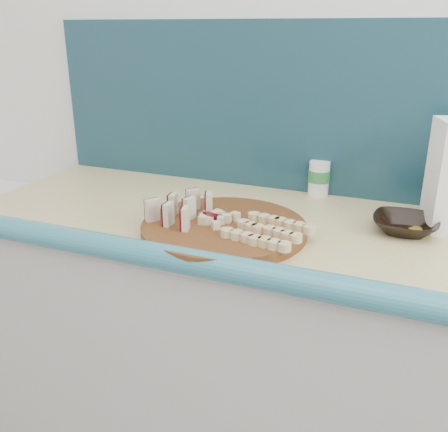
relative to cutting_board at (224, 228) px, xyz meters
name	(u,v)px	position (x,y,z in m)	size (l,w,h in m)	color
kitchen_counter	(360,388)	(0.36, 0.12, -0.47)	(2.20, 0.63, 0.91)	beige
backsplash	(399,115)	(0.36, 0.41, 0.24)	(2.20, 0.02, 0.50)	teal
cutting_board	(224,228)	(0.00, 0.00, 0.00)	(0.41, 0.41, 0.03)	#4B2B10
apple_wedges	(181,208)	(-0.11, -0.01, 0.04)	(0.13, 0.17, 0.06)	beige
apple_chunks	(215,218)	(-0.03, 0.01, 0.02)	(0.06, 0.06, 0.02)	beige
banana_slices	(269,231)	(0.12, -0.02, 0.02)	(0.20, 0.18, 0.02)	#D6BF83
brown_bowl	(405,225)	(0.41, 0.18, 0.01)	(0.16, 0.16, 0.04)	black
canister	(319,178)	(0.15, 0.38, 0.04)	(0.06, 0.06, 0.10)	white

